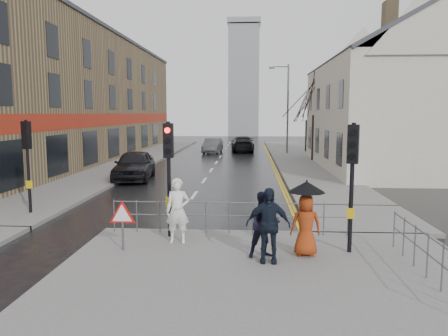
# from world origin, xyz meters

# --- Properties ---
(ground) EXTENTS (120.00, 120.00, 0.00)m
(ground) POSITION_xyz_m (0.00, 0.00, 0.00)
(ground) COLOR black
(ground) RESTS_ON ground
(near_pavement) EXTENTS (10.00, 9.00, 0.14)m
(near_pavement) POSITION_xyz_m (3.00, -3.50, 0.07)
(near_pavement) COLOR #605E5B
(near_pavement) RESTS_ON ground
(left_pavement) EXTENTS (4.00, 44.00, 0.14)m
(left_pavement) POSITION_xyz_m (-6.50, 23.00, 0.07)
(left_pavement) COLOR #605E5B
(left_pavement) RESTS_ON ground
(right_pavement) EXTENTS (4.00, 40.00, 0.14)m
(right_pavement) POSITION_xyz_m (6.50, 25.00, 0.07)
(right_pavement) COLOR #605E5B
(right_pavement) RESTS_ON ground
(pavement_bridge_right) EXTENTS (4.00, 4.20, 0.14)m
(pavement_bridge_right) POSITION_xyz_m (6.50, 3.00, 0.07)
(pavement_bridge_right) COLOR #605E5B
(pavement_bridge_right) RESTS_ON ground
(building_left_terrace) EXTENTS (8.00, 42.00, 10.00)m
(building_left_terrace) POSITION_xyz_m (-12.00, 22.00, 5.00)
(building_left_terrace) COLOR olive
(building_left_terrace) RESTS_ON ground
(building_right_cream) EXTENTS (9.00, 16.40, 10.10)m
(building_right_cream) POSITION_xyz_m (12.00, 18.00, 4.78)
(building_right_cream) COLOR beige
(building_right_cream) RESTS_ON ground
(church_tower) EXTENTS (5.00, 5.00, 18.00)m
(church_tower) POSITION_xyz_m (1.50, 62.00, 9.00)
(church_tower) COLOR gray
(church_tower) RESTS_ON ground
(traffic_signal_near_left) EXTENTS (0.28, 0.27, 3.40)m
(traffic_signal_near_left) POSITION_xyz_m (0.20, 0.20, 2.46)
(traffic_signal_near_left) COLOR black
(traffic_signal_near_left) RESTS_ON near_pavement
(traffic_signal_near_right) EXTENTS (0.34, 0.33, 3.40)m
(traffic_signal_near_right) POSITION_xyz_m (5.20, -1.00, 2.46)
(traffic_signal_near_right) COLOR black
(traffic_signal_near_right) RESTS_ON near_pavement
(traffic_signal_far_left) EXTENTS (0.34, 0.33, 3.40)m
(traffic_signal_far_left) POSITION_xyz_m (-5.50, 3.00, 2.46)
(traffic_signal_far_left) COLOR black
(traffic_signal_far_left) RESTS_ON left_pavement
(guard_railing_front) EXTENTS (7.14, 0.04, 1.00)m
(guard_railing_front) POSITION_xyz_m (1.95, 0.60, 0.86)
(guard_railing_front) COLOR #595B5E
(guard_railing_front) RESTS_ON near_pavement
(guard_railing_side) EXTENTS (0.04, 4.54, 1.00)m
(guard_railing_side) POSITION_xyz_m (6.50, -2.75, 0.84)
(guard_railing_side) COLOR #595B5E
(guard_railing_side) RESTS_ON near_pavement
(warning_sign) EXTENTS (0.80, 0.07, 1.35)m
(warning_sign) POSITION_xyz_m (-0.80, -1.21, 1.04)
(warning_sign) COLOR #595B5E
(warning_sign) RESTS_ON near_pavement
(street_lamp) EXTENTS (1.83, 0.25, 8.00)m
(street_lamp) POSITION_xyz_m (5.82, 28.00, 4.71)
(street_lamp) COLOR #595B5E
(street_lamp) RESTS_ON right_pavement
(tree_near) EXTENTS (2.40, 2.40, 6.58)m
(tree_near) POSITION_xyz_m (7.50, 22.00, 5.14)
(tree_near) COLOR black
(tree_near) RESTS_ON right_pavement
(tree_far) EXTENTS (2.40, 2.40, 5.64)m
(tree_far) POSITION_xyz_m (8.00, 30.00, 4.42)
(tree_far) COLOR black
(tree_far) RESTS_ON right_pavement
(pedestrian_a) EXTENTS (0.68, 0.45, 1.83)m
(pedestrian_a) POSITION_xyz_m (0.55, -0.40, 1.06)
(pedestrian_a) COLOR white
(pedestrian_a) RESTS_ON near_pavement
(pedestrian_b) EXTENTS (0.98, 0.87, 1.68)m
(pedestrian_b) POSITION_xyz_m (2.94, -1.54, 0.98)
(pedestrian_b) COLOR black
(pedestrian_b) RESTS_ON near_pavement
(pedestrian_with_umbrella) EXTENTS (0.96, 0.96, 1.93)m
(pedestrian_with_umbrella) POSITION_xyz_m (4.00, -1.34, 1.23)
(pedestrian_with_umbrella) COLOR #923211
(pedestrian_with_umbrella) RESTS_ON near_pavement
(pedestrian_d) EXTENTS (1.10, 0.50, 1.85)m
(pedestrian_d) POSITION_xyz_m (3.02, -1.89, 1.07)
(pedestrian_d) COLOR black
(pedestrian_d) RESTS_ON near_pavement
(car_parked) EXTENTS (2.41, 5.08, 1.68)m
(car_parked) POSITION_xyz_m (-4.00, 12.00, 0.84)
(car_parked) COLOR black
(car_parked) RESTS_ON ground
(car_mid) EXTENTS (1.76, 4.32, 1.39)m
(car_mid) POSITION_xyz_m (-0.97, 29.09, 0.70)
(car_mid) COLOR #434447
(car_mid) RESTS_ON ground
(car_far) EXTENTS (2.47, 5.40, 1.53)m
(car_far) POSITION_xyz_m (1.83, 30.98, 0.77)
(car_far) COLOR black
(car_far) RESTS_ON ground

